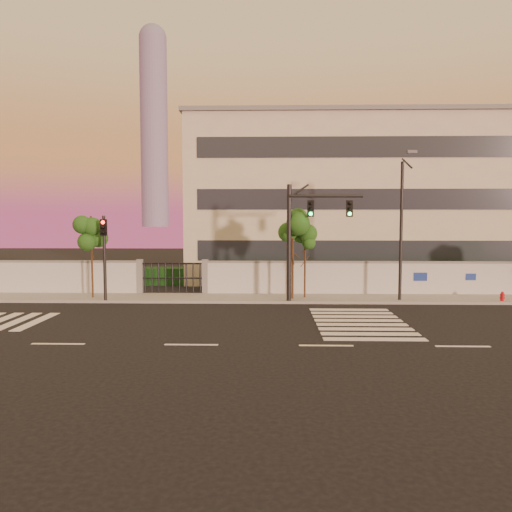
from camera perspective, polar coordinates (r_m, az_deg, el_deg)
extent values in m
plane|color=black|center=(18.96, -7.41, -10.04)|extent=(120.00, 120.00, 0.00)
cube|color=gray|center=(29.15, -4.24, -4.81)|extent=(60.00, 3.00, 0.15)
cube|color=#B7BABF|center=(32.52, 22.41, -2.54)|extent=(31.00, 0.30, 2.00)
cube|color=slate|center=(32.42, 22.46, -0.67)|extent=(31.00, 0.36, 0.12)
cube|color=slate|center=(31.36, -13.11, -2.38)|extent=(0.35, 0.35, 2.20)
cube|color=slate|center=(30.60, -5.84, -2.45)|extent=(0.35, 0.35, 2.20)
cube|color=black|center=(33.43, 12.01, -2.30)|extent=(20.00, 2.00, 1.80)
cube|color=black|center=(35.86, -7.99, -2.29)|extent=(6.00, 1.50, 1.20)
cube|color=beige|center=(40.63, 10.17, 6.08)|extent=(24.00, 12.00, 12.00)
cube|color=#262D38|center=(34.74, 11.60, 0.60)|extent=(22.00, 0.08, 1.40)
cube|color=#262D38|center=(34.70, 11.69, 6.38)|extent=(22.00, 0.08, 1.40)
cube|color=#262D38|center=(35.01, 11.78, 12.11)|extent=(22.00, 0.08, 1.40)
cube|color=slate|center=(41.28, 10.29, 14.57)|extent=(24.40, 12.40, 0.30)
cylinder|color=slate|center=(309.88, -11.57, 13.54)|extent=(16.00, 16.00, 110.00)
sphere|color=slate|center=(323.40, -11.73, 23.20)|extent=(16.00, 16.00, 16.00)
cube|color=silver|center=(25.37, -25.65, -6.75)|extent=(0.50, 4.00, 0.02)
cube|color=silver|center=(24.98, -23.80, -6.86)|extent=(0.50, 4.00, 0.02)
cube|color=silver|center=(20.14, 13.42, -9.24)|extent=(4.00, 0.50, 0.02)
cube|color=silver|center=(20.99, 12.91, -8.67)|extent=(4.00, 0.50, 0.02)
cube|color=silver|center=(21.86, 12.44, -8.15)|extent=(4.00, 0.50, 0.02)
cube|color=silver|center=(22.72, 12.00, -7.67)|extent=(4.00, 0.50, 0.02)
cube|color=silver|center=(23.59, 11.60, -7.22)|extent=(4.00, 0.50, 0.02)
cube|color=silver|center=(24.45, 11.22, -6.80)|extent=(4.00, 0.50, 0.02)
cube|color=silver|center=(25.33, 10.88, -6.42)|extent=(4.00, 0.50, 0.02)
cube|color=silver|center=(26.20, 10.55, -6.05)|extent=(4.00, 0.50, 0.02)
cube|color=silver|center=(20.32, -21.68, -9.31)|extent=(2.00, 0.15, 0.01)
cube|color=silver|center=(18.95, -7.41, -10.02)|extent=(2.00, 0.15, 0.01)
cube|color=silver|center=(18.86, 8.02, -10.10)|extent=(2.00, 0.15, 0.01)
cube|color=silver|center=(20.05, 22.57, -9.52)|extent=(2.00, 0.15, 0.01)
cylinder|color=#382314|center=(30.12, -18.24, -0.25)|extent=(0.11, 0.11, 4.83)
sphere|color=#1A4B15|center=(30.04, -18.31, 2.51)|extent=(0.98, 0.98, 0.98)
sphere|color=#1A4B15|center=(30.14, -17.60, 1.15)|extent=(0.75, 0.75, 0.75)
sphere|color=#1A4B15|center=(30.02, -18.86, 1.57)|extent=(0.72, 0.72, 0.72)
cylinder|color=#382314|center=(28.26, 4.21, -0.15)|extent=(0.13, 0.13, 5.00)
sphere|color=#1A4B15|center=(28.18, 4.22, 2.90)|extent=(1.22, 1.22, 1.22)
sphere|color=#1A4B15|center=(28.45, 4.98, 1.39)|extent=(0.94, 0.94, 0.94)
sphere|color=#1A4B15|center=(28.01, 3.55, 1.87)|extent=(0.89, 0.89, 0.89)
cylinder|color=#382314|center=(28.74, 5.61, -0.36)|extent=(0.11, 0.11, 4.73)
sphere|color=#1A4B15|center=(28.66, 5.63, 2.47)|extent=(0.99, 0.99, 0.99)
sphere|color=#1A4B15|center=(28.90, 6.22, 1.07)|extent=(0.76, 0.76, 0.76)
sphere|color=#1A4B15|center=(28.53, 5.11, 1.51)|extent=(0.72, 0.72, 0.72)
cylinder|color=black|center=(27.43, 3.80, 1.34)|extent=(0.25, 0.25, 6.55)
cylinder|color=black|center=(27.58, 8.02, 6.80)|extent=(4.01, 0.38, 0.17)
cube|color=black|center=(27.43, 6.26, 5.40)|extent=(0.37, 0.19, 0.95)
sphere|color=#0CF259|center=(27.31, 6.27, 4.79)|extent=(0.21, 0.21, 0.21)
cube|color=black|center=(27.68, 10.64, 5.34)|extent=(0.37, 0.19, 0.95)
sphere|color=#0CF259|center=(27.57, 10.66, 4.73)|extent=(0.21, 0.21, 0.21)
cylinder|color=black|center=(28.82, -16.92, -0.39)|extent=(0.17, 0.17, 4.85)
cube|color=black|center=(28.69, -17.02, 3.14)|extent=(0.38, 0.19, 0.97)
sphere|color=red|center=(28.58, -17.11, 3.74)|extent=(0.22, 0.22, 0.22)
cylinder|color=black|center=(28.84, 16.24, 2.58)|extent=(0.18, 0.18, 7.82)
cylinder|color=black|center=(28.13, 16.87, 10.11)|extent=(0.10, 1.87, 0.76)
cube|color=#3F3F44|center=(27.35, 17.39, 11.30)|extent=(0.49, 0.24, 0.15)
cylinder|color=#B30B16|center=(30.78, 26.32, -4.48)|extent=(0.20, 0.20, 0.45)
cylinder|color=#B30B16|center=(30.75, 26.33, -3.98)|extent=(0.25, 0.25, 0.09)
sphere|color=#B30B16|center=(30.73, 26.34, -3.80)|extent=(0.16, 0.16, 0.16)
cylinder|color=#B30B16|center=(30.77, 26.32, -4.32)|extent=(0.27, 0.16, 0.09)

